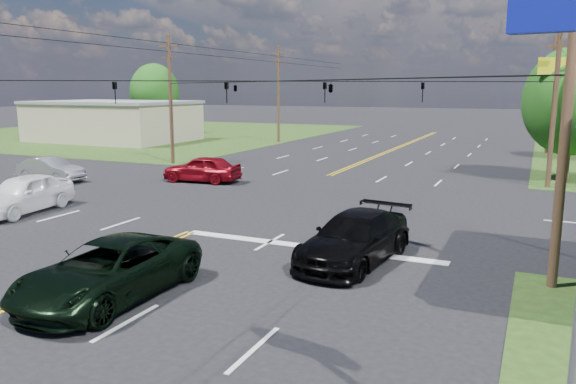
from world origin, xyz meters
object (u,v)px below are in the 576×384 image
at_px(pole_left_far, 278,93).
at_px(tree_right_a, 572,101).
at_px(pickup_dkgreen, 109,270).
at_px(suv_black, 355,238).
at_px(pole_nw, 171,98).
at_px(sedan_silver, 51,169).
at_px(pole_right_far, 551,94).
at_px(pickup_white, 24,194).
at_px(retail_nw, 114,122).
at_px(tree_far_l, 154,92).
at_px(pole_se, 567,115).
at_px(pole_ne, 555,101).

relative_size(pole_left_far, tree_right_a, 1.22).
height_order(pole_left_far, tree_right_a, pole_left_far).
bearing_deg(pickup_dkgreen, suv_black, 49.22).
bearing_deg(pole_nw, pickup_dkgreen, -57.85).
xyz_separation_m(pole_nw, pole_left_far, (0.00, 19.00, 0.25)).
height_order(pole_left_far, sedan_silver, pole_left_far).
xyz_separation_m(pole_right_far, pickup_dkgreen, (-11.00, -42.87, -4.37)).
height_order(pole_right_far, tree_right_a, pole_right_far).
bearing_deg(pickup_white, pole_left_far, 89.08).
height_order(pole_right_far, sedan_silver, pole_right_far).
bearing_deg(retail_nw, tree_right_a, -12.80).
height_order(pickup_white, sedan_silver, pickup_white).
xyz_separation_m(tree_far_l, pickup_dkgreen, (34.00, -46.87, -4.40)).
relative_size(pole_se, pickup_white, 1.84).
distance_m(pole_left_far, sedan_silver, 29.40).
xyz_separation_m(pole_left_far, tree_right_a, (27.00, -16.00, -0.30)).
relative_size(pole_nw, pickup_white, 1.84).
bearing_deg(pole_right_far, pole_se, -90.00).
bearing_deg(pickup_white, retail_nw, 117.76).
xyz_separation_m(retail_nw, pickup_dkgreen, (32.00, -36.87, -1.20)).
relative_size(pole_left_far, pole_right_far, 1.00).
bearing_deg(pole_se, pole_nw, 145.30).
bearing_deg(tree_far_l, pole_ne, -27.07).
distance_m(pole_right_far, sedan_silver, 40.48).
height_order(pole_se, pole_left_far, pole_left_far).
relative_size(pole_right_far, suv_black, 1.79).
relative_size(suv_black, sedan_silver, 1.25).
bearing_deg(pole_left_far, suv_black, -61.50).
bearing_deg(pole_ne, pickup_dkgreen, -114.74).
relative_size(pole_right_far, tree_right_a, 1.22).
bearing_deg(pole_left_far, pole_se, -54.90).
xyz_separation_m(pole_se, pole_nw, (-26.00, 18.00, 0.00)).
xyz_separation_m(pole_ne, pickup_white, (-22.10, -17.00, -4.04)).
relative_size(retail_nw, pole_right_far, 1.60).
height_order(retail_nw, pole_se, pole_se).
height_order(pole_se, pickup_white, pole_se).
relative_size(tree_right_a, tree_far_l, 0.94).
xyz_separation_m(pole_nw, suv_black, (20.09, -18.00, -4.11)).
bearing_deg(pole_nw, pickup_white, -77.07).
relative_size(pole_nw, pickup_dkgreen, 1.66).
bearing_deg(tree_right_a, pole_left_far, 149.35).
relative_size(tree_right_a, sedan_silver, 1.83).
height_order(pole_right_far, pickup_white, pole_right_far).
bearing_deg(sedan_silver, pole_ne, -68.68).
xyz_separation_m(pickup_white, sedan_silver, (-5.79, 7.00, -0.14)).
distance_m(tree_far_l, suv_black, 56.82).
distance_m(retail_nw, pole_nw, 21.60).
relative_size(pole_nw, tree_right_a, 1.16).
bearing_deg(tree_right_a, pole_ne, -108.43).
bearing_deg(suv_black, pole_right_far, 88.49).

